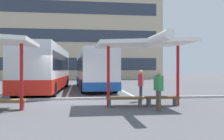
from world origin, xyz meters
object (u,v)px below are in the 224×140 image
(bench_2, at_px, (125,99))
(waiting_passenger_0, at_px, (158,87))
(bench_1, at_px, (5,102))
(waiting_shelter_1, at_px, (145,44))
(waiting_passenger_2, at_px, (141,83))
(coach_bus_0, at_px, (46,69))
(coach_bus_1, at_px, (93,70))
(bench_3, at_px, (162,99))

(bench_2, xyz_separation_m, waiting_passenger_0, (1.20, -1.25, 0.64))
(bench_1, relative_size, bench_2, 1.00)
(bench_1, distance_m, bench_2, 5.22)
(waiting_shelter_1, relative_size, waiting_passenger_2, 2.83)
(coach_bus_0, relative_size, coach_bus_1, 0.97)
(waiting_passenger_0, relative_size, waiting_passenger_2, 1.00)
(bench_3, height_order, waiting_passenger_2, waiting_passenger_2)
(coach_bus_0, relative_size, waiting_shelter_1, 2.53)
(bench_2, relative_size, bench_3, 1.06)
(coach_bus_0, xyz_separation_m, bench_1, (-0.54, -9.07, -1.40))
(bench_2, height_order, bench_3, same)
(coach_bus_0, distance_m, bench_2, 10.07)
(waiting_shelter_1, relative_size, bench_3, 2.90)
(bench_3, bearing_deg, coach_bus_1, 103.47)
(coach_bus_0, xyz_separation_m, waiting_passenger_0, (5.88, -10.06, -0.76))
(bench_1, bearing_deg, bench_3, 2.47)
(waiting_shelter_1, distance_m, bench_2, 2.69)
(coach_bus_1, xyz_separation_m, waiting_passenger_0, (2.03, -12.27, -0.70))
(bench_1, xyz_separation_m, waiting_passenger_0, (6.42, -0.99, 0.64))
(waiting_shelter_1, bearing_deg, coach_bus_0, 121.55)
(bench_1, height_order, bench_2, same)
(waiting_passenger_2, bearing_deg, bench_2, -125.33)
(waiting_passenger_0, xyz_separation_m, waiting_passenger_2, (-0.02, 2.92, -0.00))
(waiting_shelter_1, bearing_deg, bench_1, 179.87)
(waiting_passenger_2, bearing_deg, bench_1, -163.19)
(waiting_shelter_1, distance_m, waiting_passenger_0, 2.14)
(coach_bus_1, xyz_separation_m, waiting_shelter_1, (1.73, -11.30, 1.18))
(coach_bus_0, distance_m, bench_1, 9.19)
(coach_bus_1, distance_m, waiting_passenger_0, 12.46)
(waiting_passenger_0, bearing_deg, bench_1, 171.26)
(coach_bus_1, height_order, bench_3, coach_bus_1)
(bench_3, distance_m, waiting_passenger_0, 1.56)
(coach_bus_1, height_order, waiting_passenger_2, coach_bus_1)
(bench_1, relative_size, waiting_passenger_0, 1.03)
(coach_bus_0, height_order, bench_1, coach_bus_0)
(bench_1, bearing_deg, coach_bus_1, 68.77)
(coach_bus_1, bearing_deg, waiting_passenger_0, -80.59)
(bench_2, distance_m, waiting_passenger_2, 2.15)
(coach_bus_1, relative_size, waiting_passenger_0, 7.33)
(coach_bus_0, bearing_deg, bench_2, -62.04)
(coach_bus_1, relative_size, waiting_passenger_2, 7.34)
(bench_1, height_order, waiting_shelter_1, waiting_shelter_1)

